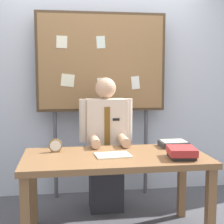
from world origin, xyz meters
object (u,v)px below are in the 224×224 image
Objects in this scene: person at (106,149)px; bulletin_board at (102,65)px; paper_tray at (174,144)px; desk_clock at (55,146)px; book_stack at (182,152)px; desk at (115,166)px; open_notebook at (113,155)px.

bulletin_board is at bearing 90.04° from person.
bulletin_board is at bearing 129.31° from paper_tray.
desk_clock is at bearing -177.03° from paper_tray.
person is 0.72m from paper_tray.
book_stack is at bearing -19.65° from desk_clock.
desk is 6.02× the size of paper_tray.
desk is 1.13× the size of person.
bulletin_board reaches higher than desk_clock.
book_stack is (0.53, -0.18, 0.14)m from desk.
desk_clock is (-0.51, -0.43, 0.14)m from person.
person is 0.95m from bulletin_board.
desk_clock is at bearing 160.35° from book_stack.
open_notebook is at bearing -156.90° from paper_tray.
person is 5.33× the size of paper_tray.
book_stack reaches higher than desk.
book_stack is (0.53, -0.80, 0.13)m from person.
open_notebook is (-0.02, -0.64, 0.09)m from person.
book_stack is at bearing -65.67° from bulletin_board.
person is 4.75× the size of open_notebook.
bulletin_board reaches higher than person.
open_notebook is 1.12× the size of paper_tray.
person is at bearing 148.46° from paper_tray.
desk is at bearing 40.14° from open_notebook.
desk_clock reaches higher than paper_tray.
person reaches higher than open_notebook.
paper_tray is (0.63, 0.27, 0.02)m from open_notebook.
open_notebook is at bearing -23.43° from desk_clock.
desk is at bearing 161.17° from book_stack.
desk is 5.68× the size of book_stack.
person is 0.64m from open_notebook.
open_notebook is 0.68m from paper_tray.
bulletin_board is 1.20m from desk_clock.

